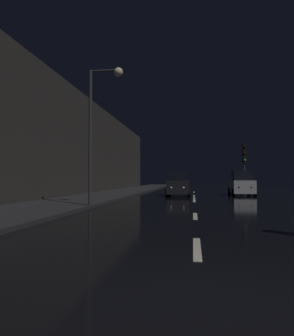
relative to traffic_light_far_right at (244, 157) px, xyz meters
name	(u,v)px	position (x,y,z in m)	size (l,w,h in m)	color
ground	(194,195)	(-4.84, -3.71, -3.49)	(26.67, 84.00, 0.02)	black
sidewalk_left	(114,194)	(-11.97, -3.71, -3.40)	(4.40, 84.00, 0.15)	#28282B
building_facade_left	(72,142)	(-14.57, -7.21, 0.89)	(0.80, 63.00, 8.72)	#2D2B28
lane_centerline	(194,201)	(-4.84, -10.96, -3.47)	(0.16, 30.20, 0.01)	beige
traffic_light_far_right	(244,157)	(0.00, 0.00, 0.00)	(0.35, 0.47, 4.79)	#38383A
streetlamp_overhead	(100,115)	(-9.40, -16.88, 1.09)	(1.70, 0.44, 6.83)	#2D2D30
car_approaching_headlights	(179,185)	(-6.11, -5.13, -2.53)	(1.90, 4.12, 2.08)	black
car_parked_right_far	(242,184)	(-0.80, -3.50, -2.52)	(1.93, 4.17, 2.10)	#A5A8AD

